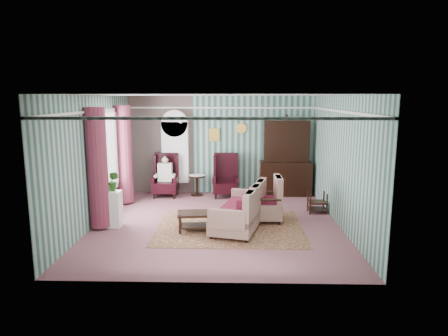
{
  "coord_description": "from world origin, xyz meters",
  "views": [
    {
      "loc": [
        0.4,
        -8.81,
        2.86
      ],
      "look_at": [
        0.15,
        0.6,
        1.18
      ],
      "focal_mm": 32.0,
      "sensor_mm": 36.0,
      "label": 1
    }
  ],
  "objects_px": {
    "round_side_table": "(197,185)",
    "plant_stand": "(109,209)",
    "floral_armchair": "(264,199)",
    "seated_woman": "(165,177)",
    "bookcase": "(175,156)",
    "dresser_hutch": "(286,155)",
    "wingback_left": "(165,175)",
    "wingback_right": "(226,176)",
    "sofa": "(239,203)",
    "coffee_table": "(199,222)",
    "nest_table": "(317,202)"
  },
  "relations": [
    {
      "from": "plant_stand",
      "to": "coffee_table",
      "type": "distance_m",
      "value": 2.06
    },
    {
      "from": "plant_stand",
      "to": "sofa",
      "type": "height_order",
      "value": "sofa"
    },
    {
      "from": "plant_stand",
      "to": "coffee_table",
      "type": "relative_size",
      "value": 0.88
    },
    {
      "from": "bookcase",
      "to": "dresser_hutch",
      "type": "height_order",
      "value": "dresser_hutch"
    },
    {
      "from": "wingback_right",
      "to": "plant_stand",
      "type": "relative_size",
      "value": 1.56
    },
    {
      "from": "dresser_hutch",
      "to": "wingback_right",
      "type": "height_order",
      "value": "dresser_hutch"
    },
    {
      "from": "nest_table",
      "to": "floral_armchair",
      "type": "bearing_deg",
      "value": -153.15
    },
    {
      "from": "dresser_hutch",
      "to": "wingback_left",
      "type": "xyz_separation_m",
      "value": [
        -3.5,
        -0.27,
        -0.55
      ]
    },
    {
      "from": "sofa",
      "to": "coffee_table",
      "type": "bearing_deg",
      "value": 119.31
    },
    {
      "from": "bookcase",
      "to": "sofa",
      "type": "distance_m",
      "value": 3.71
    },
    {
      "from": "bookcase",
      "to": "nest_table",
      "type": "relative_size",
      "value": 4.15
    },
    {
      "from": "round_side_table",
      "to": "coffee_table",
      "type": "xyz_separation_m",
      "value": [
        0.33,
        -3.15,
        -0.09
      ]
    },
    {
      "from": "plant_stand",
      "to": "coffee_table",
      "type": "xyz_separation_m",
      "value": [
        2.03,
        -0.25,
        -0.19
      ]
    },
    {
      "from": "sofa",
      "to": "coffee_table",
      "type": "height_order",
      "value": "sofa"
    },
    {
      "from": "bookcase",
      "to": "seated_woman",
      "type": "xyz_separation_m",
      "value": [
        -0.25,
        -0.39,
        -0.53
      ]
    },
    {
      "from": "wingback_right",
      "to": "wingback_left",
      "type": "bearing_deg",
      "value": 180.0
    },
    {
      "from": "floral_armchair",
      "to": "coffee_table",
      "type": "distance_m",
      "value": 1.67
    },
    {
      "from": "bookcase",
      "to": "round_side_table",
      "type": "bearing_deg",
      "value": -20.27
    },
    {
      "from": "bookcase",
      "to": "dresser_hutch",
      "type": "xyz_separation_m",
      "value": [
        3.25,
        -0.12,
        0.06
      ]
    },
    {
      "from": "nest_table",
      "to": "coffee_table",
      "type": "relative_size",
      "value": 0.59
    },
    {
      "from": "sofa",
      "to": "coffee_table",
      "type": "relative_size",
      "value": 2.17
    },
    {
      "from": "bookcase",
      "to": "dresser_hutch",
      "type": "relative_size",
      "value": 0.95
    },
    {
      "from": "round_side_table",
      "to": "plant_stand",
      "type": "distance_m",
      "value": 3.36
    },
    {
      "from": "seated_woman",
      "to": "bookcase",
      "type": "bearing_deg",
      "value": 57.34
    },
    {
      "from": "wingback_left",
      "to": "wingback_right",
      "type": "xyz_separation_m",
      "value": [
        1.75,
        0.0,
        0.0
      ]
    },
    {
      "from": "wingback_left",
      "to": "nest_table",
      "type": "xyz_separation_m",
      "value": [
        4.07,
        -1.55,
        -0.35
      ]
    },
    {
      "from": "round_side_table",
      "to": "floral_armchair",
      "type": "relative_size",
      "value": 0.58
    },
    {
      "from": "plant_stand",
      "to": "coffee_table",
      "type": "bearing_deg",
      "value": -7.1
    },
    {
      "from": "wingback_right",
      "to": "coffee_table",
      "type": "xyz_separation_m",
      "value": [
        -0.52,
        -3.0,
        -0.42
      ]
    },
    {
      "from": "sofa",
      "to": "coffee_table",
      "type": "distance_m",
      "value": 0.97
    },
    {
      "from": "nest_table",
      "to": "wingback_right",
      "type": "bearing_deg",
      "value": 146.25
    },
    {
      "from": "wingback_left",
      "to": "nest_table",
      "type": "relative_size",
      "value": 2.31
    },
    {
      "from": "round_side_table",
      "to": "bookcase",
      "type": "bearing_deg",
      "value": 159.73
    },
    {
      "from": "bookcase",
      "to": "nest_table",
      "type": "xyz_separation_m",
      "value": [
        3.82,
        -1.94,
        -0.85
      ]
    },
    {
      "from": "wingback_left",
      "to": "coffee_table",
      "type": "height_order",
      "value": "wingback_left"
    },
    {
      "from": "wingback_left",
      "to": "wingback_right",
      "type": "height_order",
      "value": "same"
    },
    {
      "from": "seated_woman",
      "to": "sofa",
      "type": "relative_size",
      "value": 0.6
    },
    {
      "from": "wingback_right",
      "to": "round_side_table",
      "type": "xyz_separation_m",
      "value": [
        -0.85,
        0.15,
        -0.33
      ]
    },
    {
      "from": "round_side_table",
      "to": "dresser_hutch",
      "type": "bearing_deg",
      "value": 2.64
    },
    {
      "from": "seated_woman",
      "to": "plant_stand",
      "type": "relative_size",
      "value": 1.47
    },
    {
      "from": "round_side_table",
      "to": "sofa",
      "type": "bearing_deg",
      "value": -67.64
    },
    {
      "from": "bookcase",
      "to": "seated_woman",
      "type": "height_order",
      "value": "bookcase"
    },
    {
      "from": "round_side_table",
      "to": "nest_table",
      "type": "distance_m",
      "value": 3.6
    },
    {
      "from": "bookcase",
      "to": "coffee_table",
      "type": "height_order",
      "value": "bookcase"
    },
    {
      "from": "wingback_left",
      "to": "floral_armchair",
      "type": "relative_size",
      "value": 1.21
    },
    {
      "from": "bookcase",
      "to": "dresser_hutch",
      "type": "distance_m",
      "value": 3.25
    },
    {
      "from": "nest_table",
      "to": "sofa",
      "type": "height_order",
      "value": "sofa"
    },
    {
      "from": "dresser_hutch",
      "to": "coffee_table",
      "type": "xyz_separation_m",
      "value": [
        -2.27,
        -3.27,
        -0.97
      ]
    },
    {
      "from": "floral_armchair",
      "to": "seated_woman",
      "type": "bearing_deg",
      "value": 49.36
    },
    {
      "from": "round_side_table",
      "to": "plant_stand",
      "type": "relative_size",
      "value": 0.75
    }
  ]
}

